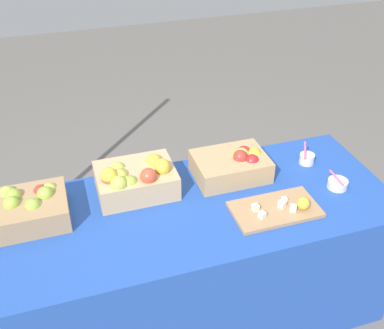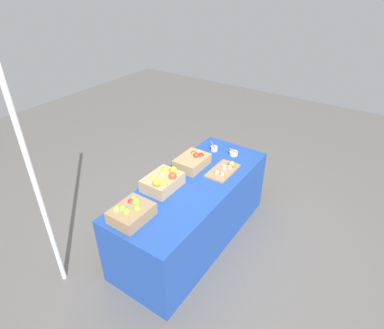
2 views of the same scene
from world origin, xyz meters
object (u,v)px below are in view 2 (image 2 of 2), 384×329
Objects in this scene: cutting_board_front at (224,170)px; apple_crate_left at (131,212)px; sample_bowl_near at (214,148)px; apple_crate_middle at (163,181)px; tent_pole at (37,191)px; apple_crate_right at (193,160)px; sample_bowl_mid at (234,153)px.

apple_crate_left is at bearing 165.25° from cutting_board_front.
apple_crate_left is 1.40m from sample_bowl_near.
apple_crate_middle is at bearing 178.27° from sample_bowl_near.
tent_pole reaches higher than sample_bowl_near.
apple_crate_right is (0.99, 0.04, -0.00)m from apple_crate_left.
sample_bowl_near reaches higher than sample_bowl_mid.
tent_pole reaches higher than cutting_board_front.
sample_bowl_near is (1.40, 0.03, -0.04)m from apple_crate_left.
apple_crate_right is at bearing -1.19° from apple_crate_middle.
apple_crate_middle reaches higher than cutting_board_front.
apple_crate_right is 0.34m from cutting_board_front.
apple_crate_right is 0.41m from sample_bowl_near.
apple_crate_middle reaches higher than sample_bowl_mid.
apple_crate_right is at bearing 150.77° from sample_bowl_mid.
apple_crate_middle is 0.50m from apple_crate_right.
apple_crate_middle is 1.03× the size of apple_crate_right.
apple_crate_left reaches higher than sample_bowl_near.
apple_crate_left reaches higher than cutting_board_front.
apple_crate_middle is 0.91m from sample_bowl_near.
sample_bowl_near is at bearing -1.73° from apple_crate_middle.
apple_crate_middle is 1.08m from tent_pole.
sample_bowl_near is 1.06× the size of sample_bowl_mid.
apple_crate_left is at bearing -173.87° from apple_crate_middle.
sample_bowl_mid is at bearing -29.23° from apple_crate_right.
apple_crate_right is 0.17× the size of tent_pole.
apple_crate_middle is 0.93× the size of cutting_board_front.
apple_crate_right is 3.58× the size of sample_bowl_mid.
apple_crate_middle is at bearing 150.32° from cutting_board_front.
apple_crate_left is 1.45m from sample_bowl_mid.
sample_bowl_near is (0.32, 0.31, 0.01)m from cutting_board_front.
apple_crate_left is at bearing 171.69° from sample_bowl_mid.
apple_crate_left is 0.49m from apple_crate_middle.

